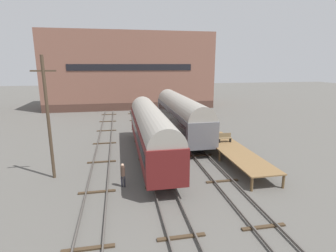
{
  "coord_description": "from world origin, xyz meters",
  "views": [
    {
      "loc": [
        -2.95,
        -20.72,
        8.93
      ],
      "look_at": [
        2.37,
        7.18,
        2.2
      ],
      "focal_mm": 28.0,
      "sensor_mm": 36.0,
      "label": 1
    }
  ],
  "objects": [
    {
      "name": "ground_plane",
      "position": [
        0.0,
        0.0,
        0.0
      ],
      "size": [
        200.0,
        200.0,
        0.0
      ],
      "primitive_type": "plane",
      "color": "#56544F"
    },
    {
      "name": "track_left",
      "position": [
        -4.73,
        0.0,
        0.14
      ],
      "size": [
        2.6,
        60.0,
        0.26
      ],
      "color": "#4C4742",
      "rests_on": "ground"
    },
    {
      "name": "track_middle",
      "position": [
        0.0,
        0.0,
        0.14
      ],
      "size": [
        2.6,
        60.0,
        0.26
      ],
      "color": "#4C4742",
      "rests_on": "ground"
    },
    {
      "name": "track_right",
      "position": [
        4.73,
        0.0,
        0.14
      ],
      "size": [
        2.6,
        60.0,
        0.26
      ],
      "color": "#4C4742",
      "rests_on": "ground"
    },
    {
      "name": "train_car_maroon",
      "position": [
        0.0,
        3.39,
        2.85
      ],
      "size": [
        2.87,
        17.53,
        4.99
      ],
      "color": "black",
      "rests_on": "ground"
    },
    {
      "name": "train_car_grey",
      "position": [
        4.73,
        10.96,
        2.88
      ],
      "size": [
        3.1,
        18.3,
        5.09
      ],
      "color": "black",
      "rests_on": "ground"
    },
    {
      "name": "station_platform",
      "position": [
        7.46,
        1.29,
        1.05
      ],
      "size": [
        2.81,
        12.58,
        1.14
      ],
      "color": "brown",
      "rests_on": "ground"
    },
    {
      "name": "bench",
      "position": [
        7.58,
        3.53,
        1.63
      ],
      "size": [
        1.4,
        0.4,
        0.91
      ],
      "color": "brown",
      "rests_on": "station_platform"
    },
    {
      "name": "person_worker",
      "position": [
        -2.87,
        -2.41,
        1.11
      ],
      "size": [
        0.32,
        0.32,
        1.83
      ],
      "color": "#282833",
      "rests_on": "ground"
    },
    {
      "name": "utility_pole",
      "position": [
        -8.29,
        0.28,
        4.96
      ],
      "size": [
        1.8,
        0.24,
        9.6
      ],
      "color": "#473828",
      "rests_on": "ground"
    },
    {
      "name": "warehouse_building",
      "position": [
        -0.3,
        37.17,
        7.57
      ],
      "size": [
        33.61,
        12.94,
        15.14
      ],
      "color": "#4F342A",
      "rests_on": "ground"
    }
  ]
}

